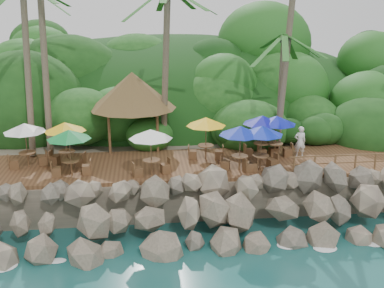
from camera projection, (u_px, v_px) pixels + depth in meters
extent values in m
plane|color=#19514F|center=(207.00, 256.00, 20.23)|extent=(140.00, 140.00, 0.00)
cube|color=gray|center=(178.00, 135.00, 35.12)|extent=(32.00, 25.20, 2.10)
ellipsoid|color=#143811|center=(172.00, 124.00, 42.56)|extent=(44.80, 28.00, 15.40)
cube|color=brown|center=(192.00, 165.00, 25.28)|extent=(26.00, 5.00, 0.20)
ellipsoid|color=white|center=(70.00, 260.00, 19.88)|extent=(1.20, 0.80, 0.06)
ellipsoid|color=white|center=(139.00, 256.00, 20.19)|extent=(1.20, 0.80, 0.06)
ellipsoid|color=white|center=(206.00, 252.00, 20.50)|extent=(1.20, 0.80, 0.06)
ellipsoid|color=white|center=(271.00, 248.00, 20.81)|extent=(1.20, 0.80, 0.06)
ellipsoid|color=white|center=(333.00, 245.00, 21.12)|extent=(1.20, 0.80, 0.06)
cylinder|color=brown|center=(28.00, 72.00, 25.63)|extent=(0.39, 1.99, 9.53)
cylinder|color=brown|center=(43.00, 30.00, 25.28)|extent=(0.37, 2.33, 14.03)
cylinder|color=brown|center=(165.00, 73.00, 26.23)|extent=(0.87, 1.10, 9.30)
cylinder|color=brown|center=(281.00, 93.00, 27.15)|extent=(0.48, 0.60, 6.73)
ellipsoid|color=#23601E|center=(284.00, 35.00, 26.16)|extent=(6.00, 6.00, 2.40)
cylinder|color=brown|center=(287.00, 51.00, 26.30)|extent=(1.30, 1.25, 11.63)
cylinder|color=brown|center=(109.00, 134.00, 26.45)|extent=(0.16, 0.16, 2.40)
cylinder|color=brown|center=(158.00, 133.00, 26.74)|extent=(0.16, 0.16, 2.40)
cylinder|color=brown|center=(112.00, 122.00, 29.12)|extent=(0.16, 0.16, 2.40)
cylinder|color=brown|center=(156.00, 121.00, 29.40)|extent=(0.16, 0.16, 2.40)
cone|color=brown|center=(132.00, 90.00, 27.25)|extent=(5.26, 5.26, 2.20)
cylinder|color=brown|center=(261.00, 150.00, 26.21)|extent=(0.09, 0.09, 0.79)
cylinder|color=brown|center=(261.00, 143.00, 26.09)|extent=(0.90, 0.90, 0.05)
cylinder|color=brown|center=(262.00, 137.00, 25.98)|extent=(0.05, 0.05, 2.35)
cone|color=#0B0D95|center=(262.00, 120.00, 25.69)|extent=(2.25, 2.25, 0.48)
cube|color=brown|center=(248.00, 153.00, 26.13)|extent=(0.48, 0.48, 0.49)
cube|color=brown|center=(273.00, 152.00, 26.39)|extent=(0.48, 0.48, 0.49)
cylinder|color=brown|center=(206.00, 152.00, 25.80)|extent=(0.09, 0.09, 0.79)
cylinder|color=brown|center=(206.00, 145.00, 25.69)|extent=(0.90, 0.90, 0.05)
cylinder|color=brown|center=(206.00, 139.00, 25.58)|extent=(0.05, 0.05, 2.35)
cone|color=yellow|center=(206.00, 122.00, 25.28)|extent=(2.25, 2.25, 0.48)
cube|color=brown|center=(193.00, 155.00, 25.87)|extent=(0.51, 0.51, 0.49)
cube|color=brown|center=(219.00, 155.00, 25.83)|extent=(0.51, 0.51, 0.49)
cylinder|color=brown|center=(260.00, 163.00, 24.09)|extent=(0.09, 0.09, 0.79)
cylinder|color=brown|center=(261.00, 155.00, 23.97)|extent=(0.90, 0.90, 0.05)
cylinder|color=brown|center=(261.00, 149.00, 23.86)|extent=(0.05, 0.05, 2.35)
cone|color=#0E24B6|center=(262.00, 130.00, 23.56)|extent=(2.25, 2.25, 0.48)
cube|color=brown|center=(248.00, 167.00, 23.84)|extent=(0.57, 0.57, 0.49)
cube|color=brown|center=(272.00, 163.00, 24.43)|extent=(0.57, 0.57, 0.49)
cylinder|color=brown|center=(72.00, 168.00, 23.32)|extent=(0.09, 0.09, 0.79)
cylinder|color=brown|center=(71.00, 161.00, 23.20)|extent=(0.90, 0.90, 0.05)
cylinder|color=brown|center=(70.00, 154.00, 23.09)|extent=(0.05, 0.05, 2.35)
cone|color=#0D7830|center=(69.00, 134.00, 22.79)|extent=(2.25, 2.25, 0.48)
cube|color=brown|center=(57.00, 172.00, 23.20)|extent=(0.50, 0.50, 0.49)
cube|color=brown|center=(87.00, 170.00, 23.52)|extent=(0.50, 0.50, 0.49)
cylinder|color=brown|center=(68.00, 158.00, 24.76)|extent=(0.09, 0.09, 0.79)
cylinder|color=brown|center=(67.00, 151.00, 24.64)|extent=(0.90, 0.90, 0.05)
cylinder|color=brown|center=(66.00, 145.00, 24.53)|extent=(0.05, 0.05, 2.35)
cone|color=gold|center=(65.00, 127.00, 24.23)|extent=(2.25, 2.25, 0.48)
cube|color=brown|center=(55.00, 160.00, 24.92)|extent=(0.55, 0.55, 0.49)
cube|color=brown|center=(81.00, 162.00, 24.68)|extent=(0.55, 0.55, 0.49)
cylinder|color=brown|center=(239.00, 163.00, 24.01)|extent=(0.09, 0.09, 0.79)
cylinder|color=brown|center=(240.00, 156.00, 23.89)|extent=(0.90, 0.90, 0.05)
cylinder|color=brown|center=(240.00, 149.00, 23.78)|extent=(0.05, 0.05, 2.35)
cone|color=#0C20A6|center=(240.00, 130.00, 23.49)|extent=(2.25, 2.25, 0.48)
cube|color=brown|center=(225.00, 165.00, 24.18)|extent=(0.56, 0.56, 0.49)
cube|color=brown|center=(254.00, 167.00, 23.93)|extent=(0.56, 0.56, 0.49)
cylinder|color=brown|center=(152.00, 168.00, 23.38)|extent=(0.09, 0.09, 0.79)
cylinder|color=brown|center=(151.00, 160.00, 23.26)|extent=(0.90, 0.90, 0.05)
cylinder|color=brown|center=(151.00, 153.00, 23.15)|extent=(0.05, 0.05, 2.35)
cone|color=white|center=(151.00, 134.00, 22.85)|extent=(2.25, 2.25, 0.48)
cube|color=brown|center=(138.00, 172.00, 23.15)|extent=(0.56, 0.56, 0.49)
cube|color=brown|center=(165.00, 168.00, 23.70)|extent=(0.56, 0.56, 0.49)
cylinder|color=brown|center=(275.00, 150.00, 26.15)|extent=(0.09, 0.09, 0.79)
cylinder|color=brown|center=(275.00, 144.00, 26.03)|extent=(0.90, 0.90, 0.05)
cylinder|color=brown|center=(276.00, 137.00, 25.92)|extent=(0.05, 0.05, 2.35)
cone|color=#0D17A9|center=(277.00, 120.00, 25.62)|extent=(2.25, 2.25, 0.48)
cube|color=brown|center=(262.00, 153.00, 26.14)|extent=(0.46, 0.46, 0.49)
cube|color=brown|center=(287.00, 152.00, 26.25)|extent=(0.46, 0.46, 0.49)
cylinder|color=brown|center=(28.00, 160.00, 24.55)|extent=(0.09, 0.09, 0.79)
cylinder|color=brown|center=(27.00, 153.00, 24.43)|extent=(0.90, 0.90, 0.05)
cylinder|color=brown|center=(27.00, 146.00, 24.32)|extent=(0.05, 0.05, 2.35)
cone|color=white|center=(24.00, 128.00, 24.02)|extent=(2.25, 2.25, 0.48)
cube|color=brown|center=(14.00, 164.00, 24.28)|extent=(0.57, 0.57, 0.49)
cube|color=brown|center=(43.00, 160.00, 24.91)|extent=(0.57, 0.57, 0.49)
cylinder|color=brown|center=(294.00, 165.00, 23.39)|extent=(0.10, 0.10, 1.00)
cylinder|color=brown|center=(315.00, 165.00, 23.51)|extent=(0.10, 0.10, 1.00)
cylinder|color=brown|center=(335.00, 164.00, 23.62)|extent=(0.10, 0.10, 1.00)
cylinder|color=brown|center=(355.00, 163.00, 23.73)|extent=(0.10, 0.10, 1.00)
cylinder|color=brown|center=(375.00, 162.00, 23.85)|extent=(0.10, 0.10, 1.00)
cube|color=brown|center=(356.00, 155.00, 23.60)|extent=(7.20, 0.06, 0.06)
cube|color=brown|center=(355.00, 162.00, 23.72)|extent=(7.20, 0.06, 0.06)
imported|color=white|center=(300.00, 142.00, 25.98)|extent=(0.70, 0.48, 1.83)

